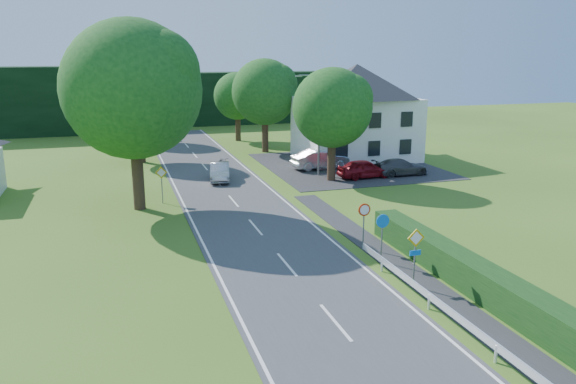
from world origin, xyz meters
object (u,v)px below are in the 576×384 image
object	(u,v)px
parked_car_silver_a	(321,159)
parked_car_grey	(401,167)
moving_car	(220,172)
motorcycle	(222,164)
parked_car_red	(364,169)
streetlight	(317,120)
parasol	(357,153)

from	to	relation	value
parked_car_silver_a	parked_car_grey	bearing A→B (deg)	-134.47
parked_car_silver_a	parked_car_grey	size ratio (longest dim) A/B	1.09
parked_car_silver_a	moving_car	bearing A→B (deg)	96.85
parked_car_silver_a	parked_car_grey	distance (m)	6.77
motorcycle	parked_car_red	world-z (taller)	parked_car_red
streetlight	parked_car_grey	bearing A→B (deg)	-17.05
parked_car_silver_a	parasol	xyz separation A→B (m)	(3.95, 1.29, 0.15)
streetlight	parasol	xyz separation A→B (m)	(5.12, 3.61, -3.47)
streetlight	parked_car_red	world-z (taller)	streetlight
moving_car	motorcycle	size ratio (longest dim) A/B	2.08
parked_car_silver_a	motorcycle	bearing A→B (deg)	70.23
parked_car_silver_a	streetlight	bearing A→B (deg)	147.93
parked_car_red	parked_car_grey	xyz separation A→B (m)	(3.20, 0.05, -0.07)
parked_car_red	parked_car_silver_a	size ratio (longest dim) A/B	0.87
parked_car_silver_a	parked_car_red	bearing A→B (deg)	-159.99
moving_car	parked_car_grey	xyz separation A→B (m)	(14.18, -2.38, -0.02)
streetlight	moving_car	xyz separation A→B (m)	(-7.76, 0.41, -3.75)
moving_car	parked_car_grey	world-z (taller)	moving_car
motorcycle	parasol	distance (m)	11.97
parked_car_grey	streetlight	bearing A→B (deg)	71.98
streetlight	motorcycle	bearing A→B (deg)	147.16
parked_car_silver_a	parasol	bearing A→B (deg)	-77.13
parasol	motorcycle	bearing A→B (deg)	176.22
moving_car	parked_car_grey	bearing A→B (deg)	0.96
streetlight	parked_car_silver_a	world-z (taller)	streetlight
parked_car_red	parked_car_silver_a	bearing A→B (deg)	21.88
parked_car_grey	parasol	distance (m)	5.73
motorcycle	parked_car_silver_a	world-z (taller)	parked_car_silver_a
moving_car	motorcycle	distance (m)	4.10
motorcycle	parked_car_grey	distance (m)	14.67
motorcycle	parked_car_silver_a	size ratio (longest dim) A/B	0.40
moving_car	parked_car_red	xyz separation A→B (m)	(10.98, -2.43, 0.05)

